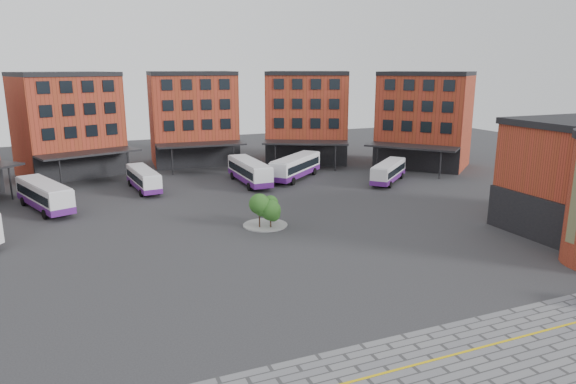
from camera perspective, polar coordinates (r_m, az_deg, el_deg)
name	(u,v)px	position (r m, az deg, el deg)	size (l,w,h in m)	color
ground	(295,272)	(39.71, 0.80, -8.90)	(160.00, 160.00, 0.00)	#28282B
yellow_line	(434,360)	(29.91, 15.89, -17.50)	(26.00, 0.15, 0.02)	gold
main_building	(151,127)	(72.96, -14.93, 6.94)	(94.14, 42.48, 14.60)	maroon
tree_island	(267,209)	(49.87, -2.40, -1.90)	(4.40, 4.40, 3.46)	gray
bus_b	(44,195)	(61.82, -25.45, -0.31)	(6.24, 11.33, 3.14)	silver
bus_c	(143,179)	(67.43, -15.77, 1.42)	(3.23, 10.00, 2.77)	white
bus_d	(249,171)	(68.61, -4.31, 2.31)	(2.89, 11.31, 3.19)	white
bus_e	(296,167)	(71.53, 0.87, 2.83)	(10.27, 9.52, 3.21)	white
bus_f	(389,172)	(70.69, 11.11, 2.25)	(8.92, 8.27, 2.79)	silver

